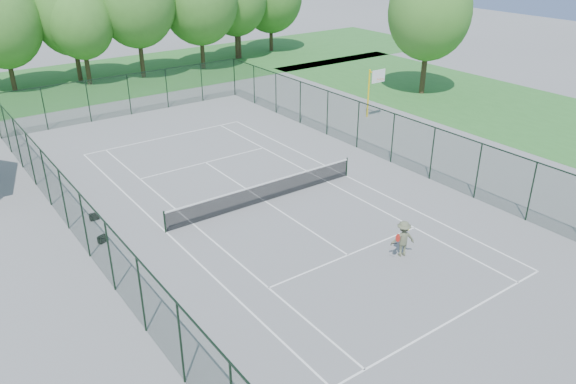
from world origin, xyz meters
The scene contains 12 objects.
ground centered at (0.00, 0.00, 0.00)m, with size 140.00×140.00×0.00m, color gray.
grass_far centered at (0.00, 30.00, 0.01)m, with size 80.00×16.00×0.01m, color #347A31.
grass_side centered at (24.00, 4.00, 0.01)m, with size 14.00×40.00×0.01m, color #347A31.
court_lines centered at (0.00, 0.00, 0.00)m, with size 11.05×23.85×0.01m.
tennis_net centered at (0.00, 0.00, 0.58)m, with size 11.08×0.08×1.10m.
fence_enclosure centered at (0.00, 0.00, 1.56)m, with size 18.05×36.05×3.02m.
tree_line_far centered at (0.00, 30.00, 5.99)m, with size 39.40×6.40×9.70m.
basketball_goal centered at (13.88, 6.76, 2.57)m, with size 1.20×1.43×3.65m.
tree_side centered at (22.01, 9.31, 6.57)m, with size 6.58×6.58×10.42m.
sports_bag_a centered at (-8.15, 0.83, 0.16)m, with size 0.40×0.24×0.32m, color black.
sports_bag_b centered at (-7.75, 3.15, 0.16)m, with size 0.41×0.25×0.32m, color black.
tennis_player centered at (1.87, -7.72, 0.81)m, with size 1.67×0.97×1.61m.
Camera 1 is at (-14.10, -21.53, 12.80)m, focal length 35.00 mm.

